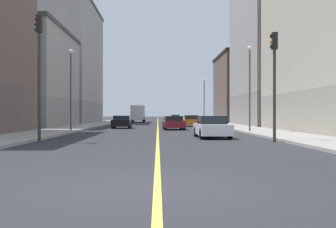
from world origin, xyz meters
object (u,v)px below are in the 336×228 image
(traffic_light_right_near, at_px, (39,61))
(street_lamp_left_near, at_px, (250,79))
(building_left_mid, at_px, (288,42))
(building_left_far, at_px, (254,89))
(car_orange, at_px, (191,121))
(car_maroon, at_px, (174,123))
(building_right_midblock, at_px, (13,78))
(building_right_distant, at_px, (57,63))
(street_lamp_right_near, at_px, (71,81))
(box_truck, at_px, (138,113))
(traffic_light_left_near, at_px, (274,71))
(street_lamp_left_far, at_px, (204,96))
(car_black, at_px, (122,122))
(car_blue, at_px, (176,118))
(car_white, at_px, (212,127))

(traffic_light_right_near, xyz_separation_m, street_lamp_left_near, (13.51, 10.08, -0.04))
(building_left_mid, height_order, building_left_far, building_left_mid)
(traffic_light_right_near, distance_m, car_orange, 28.54)
(car_maroon, bearing_deg, building_right_midblock, 157.36)
(building_right_distant, distance_m, car_orange, 28.52)
(street_lamp_right_near, bearing_deg, building_left_far, 55.16)
(building_left_far, bearing_deg, car_orange, -121.95)
(car_maroon, height_order, box_truck, box_truck)
(building_right_midblock, bearing_deg, traffic_light_right_near, -67.44)
(car_orange, bearing_deg, traffic_light_left_near, -85.18)
(building_right_distant, relative_size, street_lamp_left_near, 3.20)
(street_lamp_left_near, bearing_deg, street_lamp_left_far, 90.00)
(street_lamp_right_near, distance_m, car_orange, 18.41)
(car_maroon, height_order, car_black, car_black)
(traffic_light_right_near, relative_size, car_black, 1.67)
(street_lamp_left_near, bearing_deg, car_maroon, 130.45)
(street_lamp_left_far, distance_m, box_truck, 13.34)
(car_orange, bearing_deg, car_black, -142.68)
(street_lamp_right_near, xyz_separation_m, car_orange, (11.26, 14.12, -3.62))
(street_lamp_left_near, height_order, car_blue, street_lamp_left_near)
(car_black, bearing_deg, box_truck, 89.40)
(building_left_far, relative_size, street_lamp_right_near, 2.24)
(building_right_midblock, relative_size, car_maroon, 3.71)
(building_left_far, relative_size, car_maroon, 3.49)
(car_white, height_order, box_truck, box_truck)
(street_lamp_left_near, xyz_separation_m, street_lamp_right_near, (-14.50, 2.19, 0.01))
(street_lamp_left_near, distance_m, street_lamp_left_far, 31.06)
(street_lamp_left_far, bearing_deg, car_white, -95.88)
(building_left_mid, distance_m, building_right_midblock, 33.30)
(building_left_mid, distance_m, building_left_far, 18.39)
(street_lamp_left_near, relative_size, car_maroon, 1.55)
(building_left_far, relative_size, building_right_distant, 0.70)
(building_left_mid, bearing_deg, car_white, -117.77)
(street_lamp_left_far, xyz_separation_m, car_orange, (-3.24, -14.76, -3.60))
(street_lamp_left_far, xyz_separation_m, box_truck, (-10.71, 7.49, -2.69))
(street_lamp_left_near, height_order, car_orange, street_lamp_left_near)
(street_lamp_right_near, height_order, car_black, street_lamp_right_near)
(building_right_distant, height_order, car_maroon, building_right_distant)
(building_right_distant, relative_size, street_lamp_right_near, 3.19)
(street_lamp_left_far, bearing_deg, traffic_light_left_near, -91.42)
(building_right_midblock, height_order, car_black, building_right_midblock)
(building_left_far, distance_m, street_lamp_right_near, 41.32)
(street_lamp_right_near, height_order, car_white, street_lamp_right_near)
(traffic_light_left_near, height_order, street_lamp_left_near, street_lamp_left_near)
(building_left_far, xyz_separation_m, car_black, (-20.10, -25.70, -5.11))
(building_left_mid, relative_size, building_left_far, 1.38)
(building_left_far, xyz_separation_m, street_lamp_right_near, (-23.59, -33.90, -1.50))
(car_black, bearing_deg, street_lamp_right_near, -113.08)
(traffic_light_left_near, relative_size, street_lamp_left_near, 0.87)
(street_lamp_right_near, xyz_separation_m, car_blue, (10.63, 42.74, -3.63))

